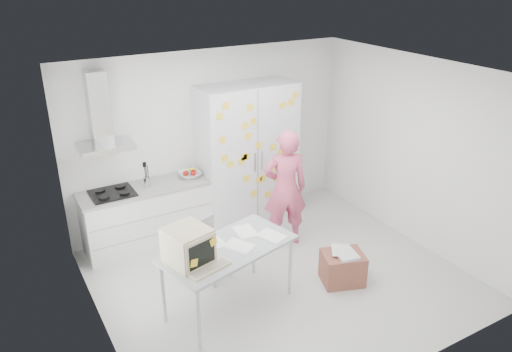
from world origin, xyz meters
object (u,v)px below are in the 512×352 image
cardboard_box (343,267)px  person (285,188)px  chair (210,245)px  desk (204,249)px

cardboard_box → person: bearing=94.8°
person → chair: size_ratio=2.12×
person → desk: (-1.72, -1.00, 0.07)m
chair → cardboard_box: (1.42, -0.97, -0.25)m
person → chair: 1.40m
chair → cardboard_box: bearing=-53.9°
desk → cardboard_box: bearing=-21.4°
person → chair: person is taller
desk → cardboard_box: 1.98m
desk → chair: size_ratio=2.07×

